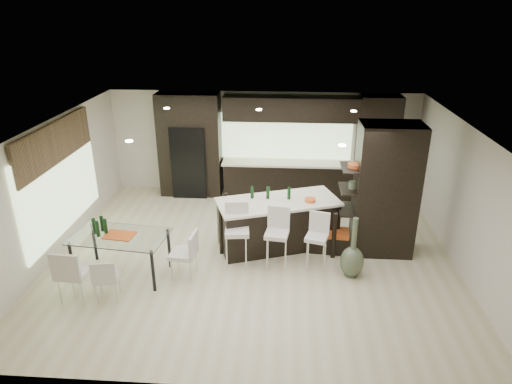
# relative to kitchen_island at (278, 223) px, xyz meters

# --- Properties ---
(ground) EXTENTS (8.00, 8.00, 0.00)m
(ground) POSITION_rel_kitchen_island_xyz_m (-0.47, -0.45, -0.52)
(ground) COLOR beige
(ground) RESTS_ON ground
(back_wall) EXTENTS (8.00, 0.02, 2.70)m
(back_wall) POSITION_rel_kitchen_island_xyz_m (-0.47, 3.05, 0.83)
(back_wall) COLOR beige
(back_wall) RESTS_ON ground
(left_wall) EXTENTS (0.02, 7.00, 2.70)m
(left_wall) POSITION_rel_kitchen_island_xyz_m (-4.47, -0.45, 0.83)
(left_wall) COLOR beige
(left_wall) RESTS_ON ground
(right_wall) EXTENTS (0.02, 7.00, 2.70)m
(right_wall) POSITION_rel_kitchen_island_xyz_m (3.53, -0.45, 0.83)
(right_wall) COLOR beige
(right_wall) RESTS_ON ground
(ceiling) EXTENTS (8.00, 7.00, 0.02)m
(ceiling) POSITION_rel_kitchen_island_xyz_m (-0.47, -0.45, 2.18)
(ceiling) COLOR white
(ceiling) RESTS_ON ground
(window_left) EXTENTS (0.04, 3.20, 1.90)m
(window_left) POSITION_rel_kitchen_island_xyz_m (-4.43, -0.25, 0.83)
(window_left) COLOR #B2D199
(window_left) RESTS_ON left_wall
(window_back) EXTENTS (3.40, 0.04, 1.20)m
(window_back) POSITION_rel_kitchen_island_xyz_m (0.13, 3.01, 1.03)
(window_back) COLOR #B2D199
(window_back) RESTS_ON back_wall
(stone_accent) EXTENTS (0.08, 3.00, 0.80)m
(stone_accent) POSITION_rel_kitchen_island_xyz_m (-4.40, -0.25, 1.73)
(stone_accent) COLOR brown
(stone_accent) RESTS_ON left_wall
(ceiling_spots) EXTENTS (4.00, 3.00, 0.02)m
(ceiling_spots) POSITION_rel_kitchen_island_xyz_m (-0.47, -0.20, 2.16)
(ceiling_spots) COLOR white
(ceiling_spots) RESTS_ON ceiling
(back_cabinetry) EXTENTS (6.80, 0.68, 2.70)m
(back_cabinetry) POSITION_rel_kitchen_island_xyz_m (0.03, 2.72, 0.83)
(back_cabinetry) COLOR black
(back_cabinetry) RESTS_ON ground
(refrigerator) EXTENTS (0.90, 0.68, 1.90)m
(refrigerator) POSITION_rel_kitchen_island_xyz_m (-2.37, 2.67, 0.43)
(refrigerator) COLOR black
(refrigerator) RESTS_ON ground
(partition_column) EXTENTS (1.20, 0.80, 2.70)m
(partition_column) POSITION_rel_kitchen_island_xyz_m (2.13, -0.05, 0.83)
(partition_column) COLOR black
(partition_column) RESTS_ON ground
(kitchen_island) EXTENTS (2.70, 1.84, 1.03)m
(kitchen_island) POSITION_rel_kitchen_island_xyz_m (0.00, 0.00, 0.00)
(kitchen_island) COLOR black
(kitchen_island) RESTS_ON ground
(stool_left) EXTENTS (0.50, 0.50, 1.03)m
(stool_left) POSITION_rel_kitchen_island_xyz_m (-0.76, -0.86, -0.00)
(stool_left) COLOR silver
(stool_left) RESTS_ON ground
(stool_mid) EXTENTS (0.49, 0.49, 0.98)m
(stool_mid) POSITION_rel_kitchen_island_xyz_m (0.00, -0.85, -0.03)
(stool_mid) COLOR silver
(stool_mid) RESTS_ON ground
(stool_right) EXTENTS (0.49, 0.49, 0.90)m
(stool_right) POSITION_rel_kitchen_island_xyz_m (0.76, -0.83, -0.07)
(stool_right) COLOR silver
(stool_right) RESTS_ON ground
(bench) EXTENTS (1.21, 0.56, 0.45)m
(bench) POSITION_rel_kitchen_island_xyz_m (0.89, -0.12, -0.29)
(bench) COLOR black
(bench) RESTS_ON ground
(floor_vase) EXTENTS (0.54, 0.54, 1.21)m
(floor_vase) POSITION_rel_kitchen_island_xyz_m (1.42, -1.08, 0.09)
(floor_vase) COLOR #47533C
(floor_vase) RESTS_ON ground
(dining_table) EXTENTS (1.82, 1.16, 0.83)m
(dining_table) POSITION_rel_kitchen_island_xyz_m (-2.89, -1.33, -0.10)
(dining_table) COLOR white
(dining_table) RESTS_ON ground
(chair_near) EXTENTS (0.48, 0.48, 0.76)m
(chair_near) POSITION_rel_kitchen_island_xyz_m (-2.89, -2.10, -0.14)
(chair_near) COLOR silver
(chair_near) RESTS_ON ground
(chair_far) EXTENTS (0.54, 0.54, 0.94)m
(chair_far) POSITION_rel_kitchen_island_xyz_m (-3.43, -2.15, -0.05)
(chair_far) COLOR silver
(chair_far) RESTS_ON ground
(chair_end) EXTENTS (0.51, 0.51, 0.85)m
(chair_end) POSITION_rel_kitchen_island_xyz_m (-1.72, -1.33, -0.09)
(chair_end) COLOR silver
(chair_end) RESTS_ON ground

